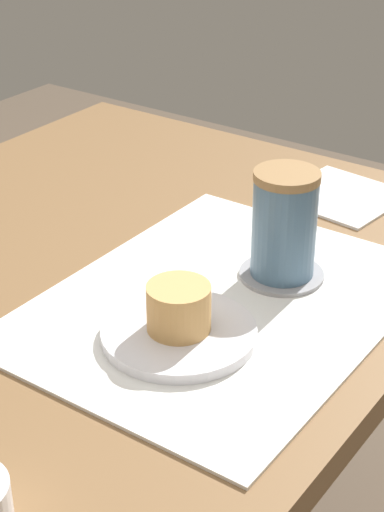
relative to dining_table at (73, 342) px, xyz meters
name	(u,v)px	position (x,y,z in m)	size (l,w,h in m)	color
dining_table	(73,342)	(0.00, 0.00, 0.00)	(1.04, 0.78, 0.72)	brown
placemat	(221,303)	(0.06, -0.18, 0.09)	(0.46, 0.36, 0.00)	white
pastry_plate	(179,333)	(-0.03, -0.18, 0.10)	(0.16, 0.16, 0.01)	white
pastry	(179,308)	(-0.03, -0.18, 0.13)	(0.07, 0.07, 0.05)	#E0A860
coffee_coaster	(281,274)	(0.15, -0.20, 0.09)	(0.10, 0.10, 0.01)	#99999E
coffee_mug	(285,223)	(0.15, -0.20, 0.16)	(0.11, 0.08, 0.13)	slate
paper_napkin	(342,196)	(0.40, -0.16, 0.09)	(0.15, 0.15, 0.00)	white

